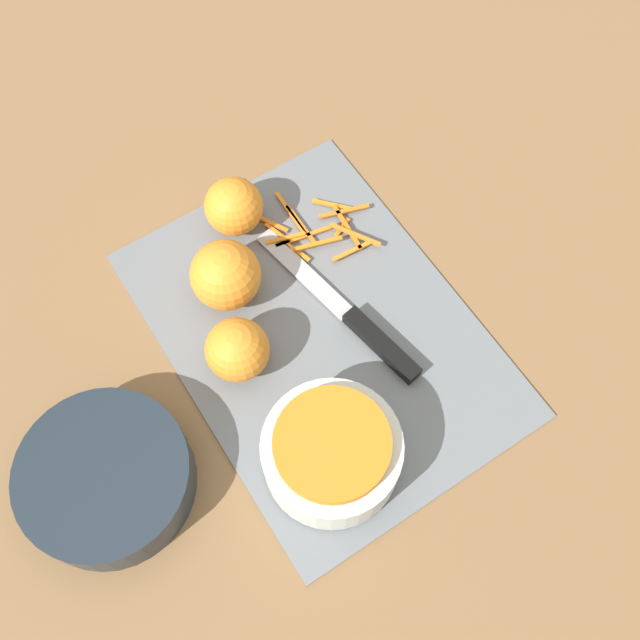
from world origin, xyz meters
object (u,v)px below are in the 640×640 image
orange_right (237,350)px  orange_back (234,206)px  knife (363,328)px  bowl_dark (107,478)px  bowl_speckled (332,452)px  orange_left (226,275)px

orange_right → orange_back: (0.17, -0.09, -0.00)m
orange_right → knife: bearing=-107.2°
bowl_dark → bowl_speckled: bearing=-117.2°
knife → orange_right: bearing=62.9°
bowl_speckled → orange_back: (0.32, -0.07, -0.00)m
orange_right → orange_back: size_ratio=1.01×
bowl_speckled → knife: size_ratio=0.56×
knife → orange_back: orange_back is taller
bowl_speckled → orange_back: 0.33m
bowl_speckled → bowl_dark: (0.11, 0.21, -0.01)m
bowl_dark → orange_left: 0.26m
bowl_dark → orange_left: bearing=-59.3°
orange_left → orange_back: 0.10m
bowl_speckled → bowl_dark: bearing=62.8°
bowl_speckled → knife: 0.16m
bowl_dark → orange_left: orange_left is taller
bowl_speckled → orange_right: 0.16m
bowl_dark → knife: bearing=-89.7°
orange_left → orange_right: (-0.09, 0.03, -0.01)m
orange_left → bowl_speckled: bearing=177.3°
bowl_speckled → orange_right: bowl_speckled is taller
bowl_speckled → bowl_dark: 0.24m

